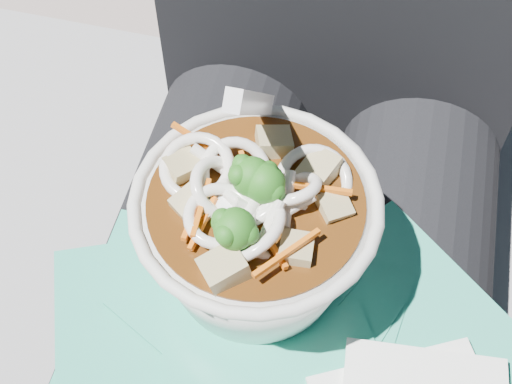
% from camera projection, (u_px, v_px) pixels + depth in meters
% --- Properties ---
extents(stone_ledge, '(1.01, 0.52, 0.47)m').
position_uv_depth(stone_ledge, '(297.00, 329.00, 0.95)').
color(stone_ledge, gray).
rests_on(stone_ledge, ground).
extents(lap, '(0.35, 0.48, 0.16)m').
position_uv_depth(lap, '(281.00, 338.00, 0.61)').
color(lap, black).
rests_on(lap, stone_ledge).
extents(person_body, '(0.34, 0.94, 1.02)m').
position_uv_depth(person_body, '(303.00, 236.00, 0.64)').
color(person_body, black).
rests_on(person_body, ground).
extents(plastic_bag, '(0.40, 0.34, 0.01)m').
position_uv_depth(plastic_bag, '(272.00, 344.00, 0.52)').
color(plastic_bag, teal).
rests_on(plastic_bag, lap).
extents(udon_bowl, '(0.18, 0.18, 0.20)m').
position_uv_depth(udon_bowl, '(255.00, 228.00, 0.50)').
color(udon_bowl, silver).
rests_on(udon_bowl, plastic_bag).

